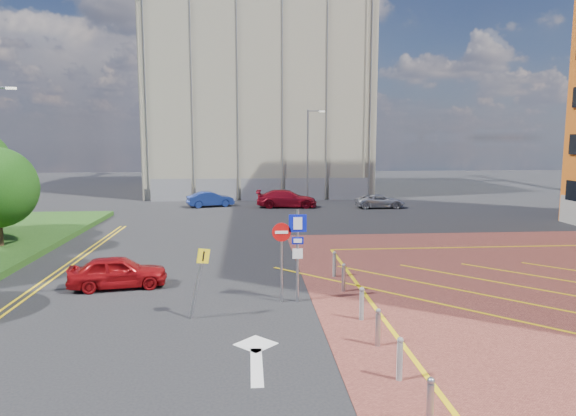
{
  "coord_description": "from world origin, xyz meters",
  "views": [
    {
      "loc": [
        -1.17,
        -16.05,
        5.62
      ],
      "look_at": [
        0.45,
        4.46,
        2.79
      ],
      "focal_mm": 32.0,
      "sensor_mm": 36.0,
      "label": 1
    }
  ],
  "objects": [
    {
      "name": "ground",
      "position": [
        0.0,
        0.0,
        0.0
      ],
      "size": [
        140.0,
        140.0,
        0.0
      ],
      "primitive_type": "plane",
      "color": "black",
      "rests_on": "ground"
    },
    {
      "name": "lamp_back",
      "position": [
        4.08,
        28.0,
        4.36
      ],
      "size": [
        1.53,
        0.16,
        8.0
      ],
      "color": "#9EA0A8",
      "rests_on": "ground"
    },
    {
      "name": "sign_cluster",
      "position": [
        0.3,
        0.98,
        1.95
      ],
      "size": [
        1.17,
        0.12,
        3.2
      ],
      "color": "#9EA0A8",
      "rests_on": "ground"
    },
    {
      "name": "warning_sign",
      "position": [
        -2.7,
        -0.43,
        1.43
      ],
      "size": [
        0.7,
        0.41,
        2.25
      ],
      "color": "#9EA0A8",
      "rests_on": "ground"
    },
    {
      "name": "bollard_row",
      "position": [
        2.3,
        -1.67,
        0.47
      ],
      "size": [
        0.14,
        11.14,
        0.9
      ],
      "color": "#9EA0A8",
      "rests_on": "forecourt"
    },
    {
      "name": "construction_building",
      "position": [
        0.0,
        40.0,
        11.0
      ],
      "size": [
        21.2,
        19.2,
        22.0
      ],
      "primitive_type": "cube",
      "color": "#ABA48C",
      "rests_on": "ground"
    },
    {
      "name": "construction_fence",
      "position": [
        1.0,
        30.0,
        1.0
      ],
      "size": [
        21.6,
        0.06,
        2.0
      ],
      "primitive_type": "cube",
      "color": "gray",
      "rests_on": "ground"
    },
    {
      "name": "car_red_left",
      "position": [
        -6.08,
        3.2,
        0.61
      ],
      "size": [
        3.77,
        2.0,
        1.22
      ],
      "primitive_type": "imported",
      "rotation": [
        0.0,
        0.0,
        1.73
      ],
      "color": "maroon",
      "rests_on": "ground"
    },
    {
      "name": "car_blue_back",
      "position": [
        -4.25,
        26.07,
        0.62
      ],
      "size": [
        4.0,
        2.45,
        1.24
      ],
      "primitive_type": "imported",
      "rotation": [
        0.0,
        0.0,
        1.89
      ],
      "color": "navy",
      "rests_on": "ground"
    },
    {
      "name": "car_red_back",
      "position": [
        1.96,
        25.2,
        0.71
      ],
      "size": [
        5.02,
        2.34,
        1.42
      ],
      "primitive_type": "imported",
      "rotation": [
        0.0,
        0.0,
        1.5
      ],
      "color": "maroon",
      "rests_on": "ground"
    },
    {
      "name": "car_silver_back",
      "position": [
        9.44,
        24.28,
        0.54
      ],
      "size": [
        3.94,
        1.85,
        1.09
      ],
      "primitive_type": "imported",
      "rotation": [
        0.0,
        0.0,
        1.58
      ],
      "color": "#A9AAB1",
      "rests_on": "ground"
    }
  ]
}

